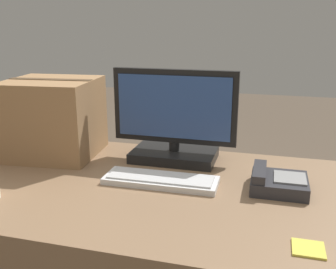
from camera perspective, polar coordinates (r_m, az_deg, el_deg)
The scene contains 6 objects.
office_desk at distance 1.67m, azimuth -7.22°, elevation -18.04°, with size 1.80×0.90×0.72m.
monitor at distance 1.65m, azimuth 0.91°, elevation 1.32°, with size 0.52×0.22×0.39m.
keyboard at distance 1.46m, azimuth -1.06°, elevation -6.59°, with size 0.42×0.15×0.03m.
desk_phone at distance 1.45m, azimuth 15.54°, elevation -6.66°, with size 0.20×0.19×0.08m.
cardboard_box at distance 1.80m, azimuth -16.28°, elevation 2.37°, with size 0.40×0.39×0.34m.
sticky_note_pad at distance 1.13m, azimuth 19.70°, elevation -15.33°, with size 0.08×0.08×0.01m.
Camera 1 is at (0.55, -1.27, 1.29)m, focal length 42.00 mm.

